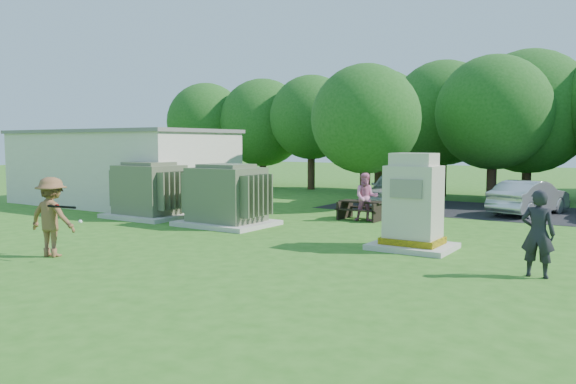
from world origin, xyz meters
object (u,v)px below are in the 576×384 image
Objects in this scene: generator_cabinet at (413,207)px; picnic_table at (362,208)px; batter at (52,217)px; person_at_picnic at (366,197)px; transformer_left at (150,192)px; transformer_right at (227,197)px; car_silver_a at (529,198)px; person_by_generator at (538,234)px; car_white at (394,189)px.

picnic_table is at bearing 129.12° from generator_cabinet.
batter is 10.54m from person_at_picnic.
generator_cabinet reaches higher than transformer_left.
picnic_table is (3.23, 3.75, -0.54)m from transformer_right.
car_silver_a is (8.03, 8.59, -0.30)m from transformer_right.
transformer_right is 1.64× the size of person_by_generator.
transformer_right reaches higher than picnic_table.
car_white is (-1.17, 5.35, -0.11)m from person_at_picnic.
person_by_generator is (13.78, -2.22, -0.06)m from transformer_left.
generator_cabinet is 3.64m from person_by_generator.
car_silver_a reaches higher than picnic_table.
car_silver_a is (4.50, 5.14, -0.19)m from person_at_picnic.
generator_cabinet reaches higher than person_by_generator.
person_at_picnic reaches higher than car_silver_a.
person_at_picnic is at bearing -44.93° from picnic_table.
car_silver_a is at bearing 82.44° from generator_cabinet.
generator_cabinet is at bearing -26.20° from person_by_generator.
person_by_generator is 1.06× the size of person_at_picnic.
generator_cabinet is 5.70m from picnic_table.
picnic_table is at bearing -121.35° from batter.
person_by_generator is (10.08, -2.22, -0.06)m from transformer_right.
person_at_picnic is (-3.27, 4.10, -0.24)m from generator_cabinet.
generator_cabinet is (6.80, -0.65, 0.13)m from transformer_right.
transformer_right is at bearing -115.20° from car_white.
person_at_picnic is (7.23, 3.45, -0.11)m from transformer_left.
person_at_picnic is 6.83m from car_silver_a.
person_by_generator is (10.32, 4.18, -0.06)m from batter.
generator_cabinet is 9.09m from batter.
transformer_left is at bearing 180.00° from transformer_right.
picnic_table is (6.93, 3.75, -0.54)m from transformer_left.
person_by_generator is at bearing -12.41° from transformer_right.
transformer_left is 7.27m from batter.
person_at_picnic is (0.30, -0.30, 0.43)m from picnic_table.
transformer_right reaches higher than batter.
transformer_right is 11.76m from car_silver_a.
picnic_table is 10.73m from batter.
transformer_right is 4.93m from person_at_picnic.
transformer_left reaches higher than person_at_picnic.
car_white reaches higher than car_silver_a.
generator_cabinet is 9.33m from car_silver_a.
picnic_table is 0.93× the size of person_at_picnic.
person_at_picnic is (3.77, 9.84, -0.11)m from batter.
car_white is at bearing 14.20° from car_silver_a.
person_by_generator reaches higher than picnic_table.
car_white is (2.60, 15.19, -0.22)m from batter.
transformer_left reaches higher than picnic_table.
car_silver_a is at bearing -12.33° from car_white.
picnic_table is at bearing 61.58° from car_silver_a.
batter reaches higher than car_white.
transformer_left is at bearing -74.05° from batter.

